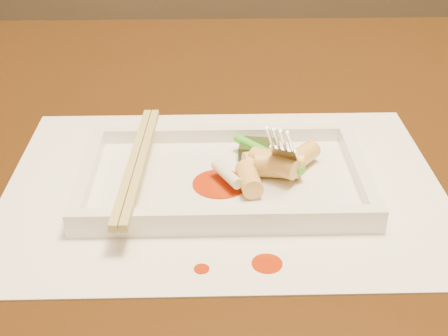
{
  "coord_description": "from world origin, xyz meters",
  "views": [
    {
      "loc": [
        0.0,
        -0.55,
        1.06
      ],
      "look_at": [
        0.02,
        -0.06,
        0.77
      ],
      "focal_mm": 50.0,
      "sensor_mm": 36.0,
      "label": 1
    }
  ],
  "objects_px": {
    "chopstick_a": "(133,162)",
    "placemat": "(224,185)",
    "plate_base": "(224,181)",
    "table": "(208,233)",
    "fork": "(303,94)"
  },
  "relations": [
    {
      "from": "table",
      "to": "chopstick_a",
      "type": "bearing_deg",
      "value": -135.86
    },
    {
      "from": "chopstick_a",
      "to": "placemat",
      "type": "bearing_deg",
      "value": 0.0
    },
    {
      "from": "plate_base",
      "to": "chopstick_a",
      "type": "bearing_deg",
      "value": 180.0
    },
    {
      "from": "fork",
      "to": "placemat",
      "type": "bearing_deg",
      "value": -165.58
    },
    {
      "from": "table",
      "to": "placemat",
      "type": "height_order",
      "value": "placemat"
    },
    {
      "from": "plate_base",
      "to": "chopstick_a",
      "type": "xyz_separation_m",
      "value": [
        -0.08,
        0.0,
        0.02
      ]
    },
    {
      "from": "table",
      "to": "fork",
      "type": "height_order",
      "value": "fork"
    },
    {
      "from": "table",
      "to": "placemat",
      "type": "xyz_separation_m",
      "value": [
        0.02,
        -0.06,
        0.1
      ]
    },
    {
      "from": "plate_base",
      "to": "fork",
      "type": "relative_size",
      "value": 1.86
    },
    {
      "from": "table",
      "to": "plate_base",
      "type": "relative_size",
      "value": 5.38
    },
    {
      "from": "plate_base",
      "to": "fork",
      "type": "xyz_separation_m",
      "value": [
        0.07,
        0.02,
        0.08
      ]
    },
    {
      "from": "chopstick_a",
      "to": "fork",
      "type": "distance_m",
      "value": 0.16
    },
    {
      "from": "placemat",
      "to": "plate_base",
      "type": "relative_size",
      "value": 1.54
    },
    {
      "from": "chopstick_a",
      "to": "fork",
      "type": "bearing_deg",
      "value": 6.75
    },
    {
      "from": "table",
      "to": "chopstick_a",
      "type": "xyz_separation_m",
      "value": [
        -0.07,
        -0.06,
        0.13
      ]
    }
  ]
}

